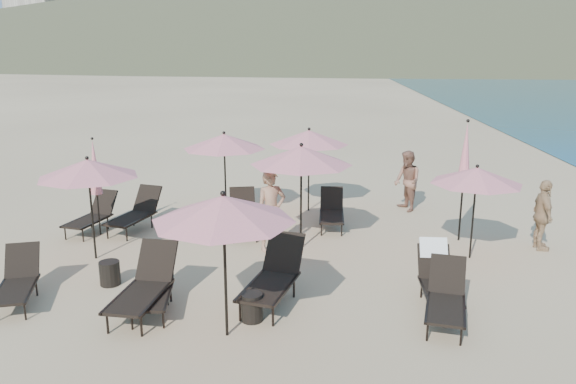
# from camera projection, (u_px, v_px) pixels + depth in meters

# --- Properties ---
(ground) EXTENTS (800.00, 800.00, 0.00)m
(ground) POSITION_uv_depth(u_px,v_px,m) (298.00, 301.00, 10.02)
(ground) COLOR #D6BA8C
(ground) RESTS_ON ground
(volcanic_headland) EXTENTS (690.00, 690.00, 55.00)m
(volcanic_headland) POSITION_uv_depth(u_px,v_px,m) (459.00, 3.00, 291.86)
(volcanic_headland) COLOR brown
(volcanic_headland) RESTS_ON ground
(hotel_skyline) EXTENTS (109.00, 82.00, 55.00)m
(hotel_skyline) POSITION_uv_depth(u_px,v_px,m) (128.00, 5.00, 271.28)
(hotel_skyline) COLOR beige
(hotel_skyline) RESTS_ON ground
(lounger_0) EXTENTS (1.01, 1.66, 0.90)m
(lounger_0) POSITION_uv_depth(u_px,v_px,m) (17.00, 281.00, 9.85)
(lounger_0) COLOR black
(lounger_0) RESTS_ON ground
(lounger_1) EXTENTS (0.86, 1.86, 1.03)m
(lounger_1) POSITION_uv_depth(u_px,v_px,m) (145.00, 285.00, 9.52)
(lounger_1) COLOR black
(lounger_1) RESTS_ON ground
(lounger_2) EXTENTS (0.82, 1.65, 0.91)m
(lounger_2) POSITION_uv_depth(u_px,v_px,m) (154.00, 285.00, 9.63)
(lounger_2) COLOR black
(lounger_2) RESTS_ON ground
(lounger_3) EXTENTS (1.14, 1.96, 1.06)m
(lounger_3) POSITION_uv_depth(u_px,v_px,m) (274.00, 276.00, 9.87)
(lounger_3) COLOR black
(lounger_3) RESTS_ON ground
(lounger_4) EXTENTS (0.61, 1.60, 0.99)m
(lounger_4) POSITION_uv_depth(u_px,v_px,m) (438.00, 277.00, 9.88)
(lounger_4) COLOR black
(lounger_4) RESTS_ON ground
(lounger_5) EXTENTS (0.95, 1.69, 0.92)m
(lounger_5) POSITION_uv_depth(u_px,v_px,m) (446.00, 297.00, 9.18)
(lounger_5) COLOR black
(lounger_5) RESTS_ON ground
(lounger_6) EXTENTS (0.96, 1.66, 0.90)m
(lounger_6) POSITION_uv_depth(u_px,v_px,m) (93.00, 215.00, 13.70)
(lounger_6) COLOR black
(lounger_6) RESTS_ON ground
(lounger_7) EXTENTS (1.09, 1.81, 0.98)m
(lounger_7) POSITION_uv_depth(u_px,v_px,m) (136.00, 212.00, 13.80)
(lounger_7) COLOR black
(lounger_7) RESTS_ON ground
(lounger_8) EXTENTS (0.93, 1.78, 0.97)m
(lounger_8) POSITION_uv_depth(u_px,v_px,m) (243.00, 214.00, 13.63)
(lounger_8) COLOR black
(lounger_8) RESTS_ON ground
(lounger_9) EXTENTS (0.61, 1.55, 0.89)m
(lounger_9) POSITION_uv_depth(u_px,v_px,m) (332.00, 211.00, 14.05)
(lounger_9) COLOR black
(lounger_9) RESTS_ON ground
(umbrella_open_0) EXTENTS (2.07, 2.07, 2.23)m
(umbrella_open_0) POSITION_uv_depth(u_px,v_px,m) (88.00, 168.00, 11.54)
(umbrella_open_0) COLOR black
(umbrella_open_0) RESTS_ON ground
(umbrella_open_1) EXTENTS (2.23, 2.23, 2.41)m
(umbrella_open_1) POSITION_uv_depth(u_px,v_px,m) (301.00, 156.00, 12.09)
(umbrella_open_1) COLOR black
(umbrella_open_1) RESTS_ON ground
(umbrella_open_2) EXTENTS (1.91, 1.91, 2.05)m
(umbrella_open_2) POSITION_uv_depth(u_px,v_px,m) (477.00, 176.00, 11.61)
(umbrella_open_2) COLOR black
(umbrella_open_2) RESTS_ON ground
(umbrella_open_3) EXTENTS (2.14, 2.14, 2.30)m
(umbrella_open_3) POSITION_uv_depth(u_px,v_px,m) (224.00, 142.00, 14.44)
(umbrella_open_3) COLOR black
(umbrella_open_3) RESTS_ON ground
(umbrella_open_4) EXTENTS (2.15, 2.15, 2.31)m
(umbrella_open_4) POSITION_uv_depth(u_px,v_px,m) (309.00, 137.00, 15.06)
(umbrella_open_4) COLOR black
(umbrella_open_4) RESTS_ON ground
(umbrella_open_5) EXTENTS (2.18, 2.18, 2.35)m
(umbrella_open_5) POSITION_uv_depth(u_px,v_px,m) (223.00, 209.00, 8.31)
(umbrella_open_5) COLOR black
(umbrella_open_5) RESTS_ON ground
(umbrella_closed_0) EXTENTS (0.33, 0.33, 2.84)m
(umbrella_closed_0) POSITION_uv_depth(u_px,v_px,m) (465.00, 157.00, 12.67)
(umbrella_closed_0) COLOR black
(umbrella_closed_0) RESTS_ON ground
(umbrella_closed_1) EXTENTS (0.28, 0.28, 2.37)m
(umbrella_closed_1) POSITION_uv_depth(u_px,v_px,m) (95.00, 168.00, 13.15)
(umbrella_closed_1) COLOR black
(umbrella_closed_1) RESTS_ON ground
(side_table_0) EXTENTS (0.39, 0.39, 0.46)m
(side_table_0) POSITION_uv_depth(u_px,v_px,m) (110.00, 273.00, 10.66)
(side_table_0) COLOR black
(side_table_0) RESTS_ON ground
(side_table_1) EXTENTS (0.36, 0.36, 0.48)m
(side_table_1) POSITION_uv_depth(u_px,v_px,m) (252.00, 307.00, 9.24)
(side_table_1) COLOR black
(side_table_1) RESTS_ON ground
(beachgoer_a) EXTENTS (0.78, 0.67, 1.81)m
(beachgoer_a) POSITION_uv_depth(u_px,v_px,m) (271.00, 211.00, 12.32)
(beachgoer_a) COLOR #9F7156
(beachgoer_a) RESTS_ON ground
(beachgoer_b) EXTENTS (0.85, 0.97, 1.67)m
(beachgoer_b) POSITION_uv_depth(u_px,v_px,m) (407.00, 181.00, 15.36)
(beachgoer_b) COLOR #93614C
(beachgoer_b) RESTS_ON ground
(beachgoer_c) EXTENTS (0.41, 0.94, 1.59)m
(beachgoer_c) POSITION_uv_depth(u_px,v_px,m) (543.00, 215.00, 12.38)
(beachgoer_c) COLOR tan
(beachgoer_c) RESTS_ON ground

